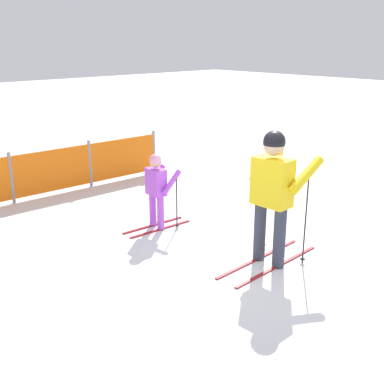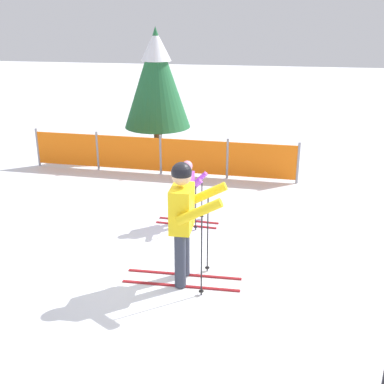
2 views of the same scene
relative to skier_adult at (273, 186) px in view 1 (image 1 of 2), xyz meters
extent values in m
plane|color=white|center=(-0.31, 0.17, -1.10)|extent=(60.00, 60.00, 0.00)
cube|color=maroon|center=(-0.03, 0.16, -1.09)|extent=(1.73, 0.08, 0.02)
cube|color=maroon|center=(-0.03, -0.16, -1.09)|extent=(1.73, 0.08, 0.02)
cylinder|color=#333847|center=(-0.03, 0.16, -0.67)|extent=(0.16, 0.16, 0.82)
cylinder|color=#333847|center=(-0.03, -0.16, -0.67)|extent=(0.16, 0.16, 0.82)
cube|color=yellow|center=(-0.03, 0.00, 0.06)|extent=(0.30, 0.52, 0.64)
cylinder|color=yellow|center=(0.25, 0.32, 0.16)|extent=(0.64, 0.14, 0.42)
cylinder|color=yellow|center=(0.26, -0.31, 0.16)|extent=(0.64, 0.14, 0.42)
sphere|color=#D8AD8C|center=(-0.03, 0.00, 0.54)|extent=(0.27, 0.27, 0.27)
sphere|color=black|center=(-0.03, 0.00, 0.59)|extent=(0.29, 0.29, 0.29)
cylinder|color=black|center=(0.29, 0.34, -0.46)|extent=(0.02, 0.02, 1.27)
cylinder|color=black|center=(0.29, 0.34, -1.04)|extent=(0.07, 0.07, 0.01)
cylinder|color=black|center=(0.30, -0.33, -0.46)|extent=(0.02, 0.02, 1.27)
cylinder|color=black|center=(0.30, -0.33, -1.04)|extent=(0.07, 0.07, 0.01)
cube|color=maroon|center=(-0.33, 2.14, -1.09)|extent=(1.15, 0.12, 0.02)
cube|color=maroon|center=(-0.34, 1.92, -1.09)|extent=(1.15, 0.12, 0.02)
cylinder|color=#B24CD8|center=(-0.33, 2.14, -0.81)|extent=(0.11, 0.11, 0.55)
cylinder|color=#B24CD8|center=(-0.34, 1.92, -0.81)|extent=(0.11, 0.11, 0.55)
cube|color=#B24CD8|center=(-0.34, 2.03, -0.32)|extent=(0.22, 0.35, 0.42)
cylinder|color=#B24CD8|center=(-0.17, 2.23, -0.31)|extent=(0.37, 0.11, 0.37)
cylinder|color=#B24CD8|center=(-0.20, 1.81, -0.31)|extent=(0.37, 0.11, 0.37)
sphere|color=#D8AD8C|center=(-0.34, 2.03, 0.00)|extent=(0.18, 0.18, 0.18)
sphere|color=pink|center=(-0.34, 2.03, 0.03)|extent=(0.19, 0.19, 0.19)
cylinder|color=black|center=(-0.10, 2.27, -0.68)|extent=(0.02, 0.02, 0.85)
cylinder|color=black|center=(-0.10, 2.27, -1.04)|extent=(0.07, 0.07, 0.01)
cylinder|color=black|center=(-0.14, 1.77, -0.68)|extent=(0.02, 0.02, 0.85)
cylinder|color=black|center=(-0.14, 1.77, -1.04)|extent=(0.07, 0.07, 0.01)
cylinder|color=gray|center=(-1.51, 4.80, -0.62)|extent=(0.06, 0.06, 0.97)
cylinder|color=gray|center=(0.11, 4.74, -0.62)|extent=(0.06, 0.06, 0.97)
cylinder|color=gray|center=(1.74, 4.68, -0.62)|extent=(0.06, 0.06, 0.97)
cube|color=orange|center=(-0.70, 4.77, -0.62)|extent=(1.63, 0.09, 0.81)
cube|color=orange|center=(0.92, 4.71, -0.62)|extent=(1.63, 0.09, 0.81)
camera|label=1|loc=(-4.86, -3.66, 1.83)|focal=45.00mm
camera|label=2|loc=(1.20, -6.07, 2.64)|focal=45.00mm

